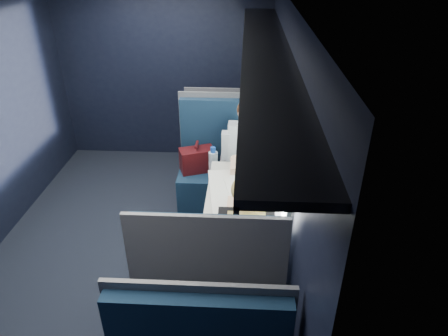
# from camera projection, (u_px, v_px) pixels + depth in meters

# --- Properties ---
(ground) EXTENTS (2.80, 4.20, 0.01)m
(ground) POSITION_uv_depth(u_px,v_px,m) (135.00, 247.00, 4.04)
(ground) COLOR black
(room_shell) EXTENTS (3.00, 4.40, 2.40)m
(room_shell) POSITION_uv_depth(u_px,v_px,m) (119.00, 110.00, 3.31)
(room_shell) COLOR black
(room_shell) RESTS_ON ground
(table) EXTENTS (0.62, 1.00, 0.74)m
(table) POSITION_uv_depth(u_px,v_px,m) (238.00, 195.00, 3.67)
(table) COLOR #54565E
(table) RESTS_ON ground
(seat_bay_near) EXTENTS (1.04, 0.62, 1.26)m
(seat_bay_near) POSITION_uv_depth(u_px,v_px,m) (222.00, 170.00, 4.55)
(seat_bay_near) COLOR #0B1C32
(seat_bay_near) RESTS_ON ground
(seat_bay_far) EXTENTS (1.04, 0.62, 1.26)m
(seat_bay_far) POSITION_uv_depth(u_px,v_px,m) (211.00, 285.00, 3.04)
(seat_bay_far) COLOR #0B1C32
(seat_bay_far) RESTS_ON ground
(seat_row_front) EXTENTS (1.04, 0.51, 1.16)m
(seat_row_front) POSITION_uv_depth(u_px,v_px,m) (228.00, 137.00, 5.36)
(seat_row_front) COLOR #0B1C32
(seat_row_front) RESTS_ON ground
(man) EXTENTS (0.53, 0.56, 1.32)m
(man) POSITION_uv_depth(u_px,v_px,m) (246.00, 155.00, 4.24)
(man) COLOR black
(man) RESTS_ON ground
(woman) EXTENTS (0.53, 0.56, 1.32)m
(woman) POSITION_uv_depth(u_px,v_px,m) (245.00, 240.00, 3.02)
(woman) COLOR black
(woman) RESTS_ON ground
(papers) EXTENTS (0.71, 0.93, 0.01)m
(papers) POSITION_uv_depth(u_px,v_px,m) (244.00, 193.00, 3.56)
(papers) COLOR white
(papers) RESTS_ON table
(laptop) EXTENTS (0.28, 0.34, 0.23)m
(laptop) POSITION_uv_depth(u_px,v_px,m) (263.00, 179.00, 3.65)
(laptop) COLOR silver
(laptop) RESTS_ON table
(bottle_small) EXTENTS (0.06, 0.06, 0.21)m
(bottle_small) POSITION_uv_depth(u_px,v_px,m) (259.00, 161.00, 3.89)
(bottle_small) COLOR silver
(bottle_small) RESTS_ON table
(cup) EXTENTS (0.08, 0.08, 0.10)m
(cup) POSITION_uv_depth(u_px,v_px,m) (260.00, 161.00, 3.98)
(cup) COLOR white
(cup) RESTS_ON table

